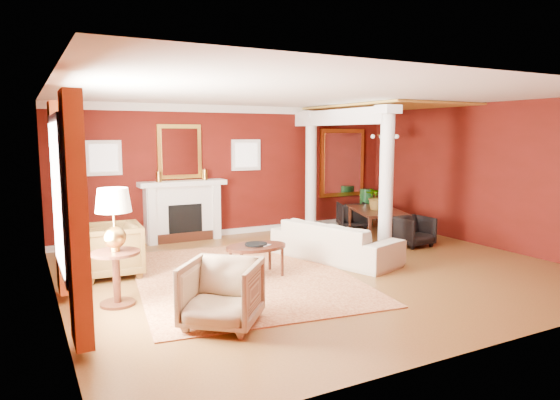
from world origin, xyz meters
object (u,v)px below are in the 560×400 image
armchair_leopard (111,247)px  side_table (114,226)px  sofa (335,235)px  armchair_stripe (222,290)px  coffee_table (256,248)px  dining_table (378,215)px

armchair_leopard → side_table: size_ratio=0.60×
side_table → armchair_leopard: bearing=83.7°
sofa → side_table: size_ratio=1.51×
side_table → armchair_stripe: bearing=-54.3°
coffee_table → dining_table: (3.77, 1.65, 0.02)m
side_table → dining_table: size_ratio=0.91×
coffee_table → side_table: size_ratio=0.64×
armchair_leopard → side_table: bearing=-3.0°
dining_table → coffee_table: bearing=133.9°
armchair_leopard → armchair_stripe: bearing=19.5°
armchair_leopard → side_table: (-0.16, -1.45, 0.60)m
side_table → dining_table: bearing=18.6°
armchair_leopard → coffee_table: armchair_leopard is taller
armchair_stripe → side_table: side_table is taller
coffee_table → side_table: side_table is taller
dining_table → armchair_stripe: bearing=144.0°
armchair_leopard → dining_table: bearing=98.9°
sofa → dining_table: size_ratio=1.38×
armchair_stripe → coffee_table: bearing=93.7°
armchair_leopard → armchair_stripe: armchair_leopard is taller
sofa → dining_table: 2.46m
armchair_stripe → dining_table: (5.02, 3.36, 0.04)m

